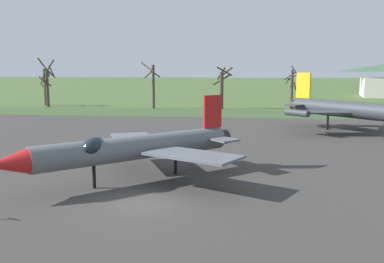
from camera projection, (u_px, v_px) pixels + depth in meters
The scene contains 10 objects.
ground_plane at pixel (142, 205), 20.59m from camera, with size 600.00×600.00×0.00m, color #425B2D.
asphalt_apron at pixel (184, 150), 34.25m from camera, with size 83.71×46.40×0.05m, color #383533.
grass_verge_strip at pixel (212, 113), 62.90m from camera, with size 143.71×12.00×0.06m, color #374F29.
jet_fighter_front_left at pixel (358, 110), 42.42m from camera, with size 14.02×14.34×6.12m.
jet_fighter_rear_center at pixel (131, 148), 24.35m from camera, with size 12.73×12.51×4.87m.
bare_tree_far_left at pixel (45, 84), 75.88m from camera, with size 2.27×2.24×8.49m.
bare_tree_left_of_center at pixel (47, 85), 73.12m from camera, with size 2.47×2.50×8.17m.
bare_tree_center at pixel (153, 84), 70.09m from camera, with size 3.22×3.36×7.67m.
bare_tree_right_of_center at pixel (222, 86), 69.47m from camera, with size 3.35×3.68×6.92m.
bare_tree_far_right at pixel (292, 87), 68.57m from camera, with size 2.23×2.17×7.07m.
Camera 1 is at (4.89, -19.38, 6.56)m, focal length 39.67 mm.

